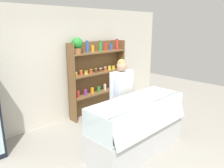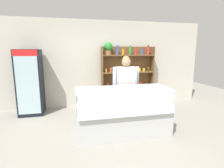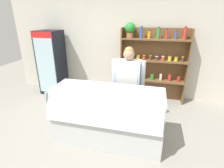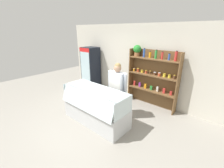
# 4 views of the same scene
# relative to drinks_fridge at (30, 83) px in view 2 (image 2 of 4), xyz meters

# --- Properties ---
(ground_plane) EXTENTS (12.00, 12.00, 0.00)m
(ground_plane) POSITION_rel_drinks_fridge_xyz_m (2.06, -1.71, -0.90)
(ground_plane) COLOR gray
(back_wall) EXTENTS (6.80, 0.10, 2.70)m
(back_wall) POSITION_rel_drinks_fridge_xyz_m (2.06, 0.44, 0.45)
(back_wall) COLOR beige
(back_wall) RESTS_ON ground
(drinks_fridge) EXTENTS (0.64, 0.62, 1.80)m
(drinks_fridge) POSITION_rel_drinks_fridge_xyz_m (0.00, 0.00, 0.00)
(drinks_fridge) COLOR black
(drinks_fridge) RESTS_ON ground
(shelving_unit) EXTENTS (1.68, 0.29, 2.02)m
(shelving_unit) POSITION_rel_drinks_fridge_xyz_m (2.79, 0.19, 0.23)
(shelving_unit) COLOR brown
(shelving_unit) RESTS_ON ground
(deli_display_case) EXTENTS (1.95, 0.80, 1.01)m
(deli_display_case) POSITION_rel_drinks_fridge_xyz_m (2.15, -1.75, -0.59)
(deli_display_case) COLOR silver
(deli_display_case) RESTS_ON ground
(shop_clerk) EXTENTS (0.66, 0.25, 1.64)m
(shop_clerk) POSITION_rel_drinks_fridge_xyz_m (2.41, -1.12, 0.07)
(shop_clerk) COLOR #2D2D38
(shop_clerk) RESTS_ON ground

